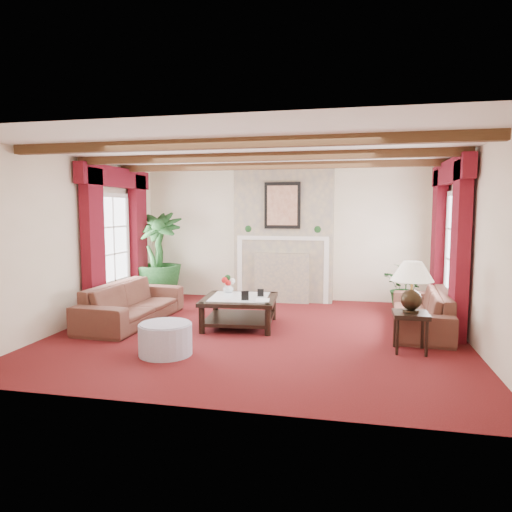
% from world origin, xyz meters
% --- Properties ---
extents(floor, '(6.00, 6.00, 0.00)m').
position_xyz_m(floor, '(0.00, 0.00, 0.00)').
color(floor, '#3F0B0B').
rests_on(floor, ground).
extents(ceiling, '(6.00, 6.00, 0.00)m').
position_xyz_m(ceiling, '(0.00, 0.00, 2.70)').
color(ceiling, white).
rests_on(ceiling, floor).
extents(back_wall, '(6.00, 0.02, 2.70)m').
position_xyz_m(back_wall, '(0.00, 2.75, 1.35)').
color(back_wall, beige).
rests_on(back_wall, ground).
extents(left_wall, '(0.02, 5.50, 2.70)m').
position_xyz_m(left_wall, '(-3.00, 0.00, 1.35)').
color(left_wall, beige).
rests_on(left_wall, ground).
extents(right_wall, '(0.02, 5.50, 2.70)m').
position_xyz_m(right_wall, '(3.00, 0.00, 1.35)').
color(right_wall, beige).
rests_on(right_wall, ground).
extents(ceiling_beams, '(6.00, 3.00, 0.12)m').
position_xyz_m(ceiling_beams, '(0.00, 0.00, 2.64)').
color(ceiling_beams, '#3B2312').
rests_on(ceiling_beams, ceiling).
extents(fireplace, '(2.00, 0.52, 2.70)m').
position_xyz_m(fireplace, '(0.00, 2.55, 2.70)').
color(fireplace, tan).
rests_on(fireplace, ground).
extents(french_door_left, '(0.10, 1.10, 2.16)m').
position_xyz_m(french_door_left, '(-2.97, 1.00, 2.13)').
color(french_door_left, white).
rests_on(french_door_left, ground).
extents(french_door_right, '(0.10, 1.10, 2.16)m').
position_xyz_m(french_door_right, '(2.97, 1.00, 2.13)').
color(french_door_right, white).
rests_on(french_door_right, ground).
extents(curtains_left, '(0.20, 2.40, 2.55)m').
position_xyz_m(curtains_left, '(-2.86, 1.00, 2.55)').
color(curtains_left, '#4F0A17').
rests_on(curtains_left, ground).
extents(curtains_right, '(0.20, 2.40, 2.55)m').
position_xyz_m(curtains_right, '(2.86, 1.00, 2.55)').
color(curtains_right, '#4F0A17').
rests_on(curtains_right, ground).
extents(sofa_left, '(2.29, 0.84, 0.87)m').
position_xyz_m(sofa_left, '(-2.19, 0.19, 0.44)').
color(sofa_left, '#380F16').
rests_on(sofa_left, ground).
extents(sofa_right, '(2.21, 0.97, 0.82)m').
position_xyz_m(sofa_right, '(2.44, 0.68, 0.41)').
color(sofa_right, '#380F16').
rests_on(sofa_right, ground).
extents(potted_palm, '(1.04, 1.82, 1.01)m').
position_xyz_m(potted_palm, '(-2.54, 2.01, 0.51)').
color(potted_palm, black).
rests_on(potted_palm, ground).
extents(small_plant, '(1.68, 1.68, 0.70)m').
position_xyz_m(small_plant, '(2.38, 1.98, 0.35)').
color(small_plant, black).
rests_on(small_plant, ground).
extents(coffee_table, '(1.24, 1.24, 0.47)m').
position_xyz_m(coffee_table, '(-0.38, 0.30, 0.23)').
color(coffee_table, black).
rests_on(coffee_table, ground).
extents(side_table, '(0.51, 0.51, 0.53)m').
position_xyz_m(side_table, '(2.14, -0.53, 0.26)').
color(side_table, black).
rests_on(side_table, ground).
extents(ottoman, '(0.69, 0.69, 0.40)m').
position_xyz_m(ottoman, '(-0.97, -1.30, 0.20)').
color(ottoman, '#9795A9').
rests_on(ottoman, ground).
extents(table_lamp, '(0.55, 0.55, 0.69)m').
position_xyz_m(table_lamp, '(2.14, -0.53, 0.87)').
color(table_lamp, black).
rests_on(table_lamp, side_table).
extents(flower_vase, '(0.27, 0.28, 0.17)m').
position_xyz_m(flower_vase, '(-0.66, 0.63, 0.56)').
color(flower_vase, silver).
rests_on(flower_vase, coffee_table).
extents(book, '(0.22, 0.08, 0.29)m').
position_xyz_m(book, '(-0.06, 0.04, 0.61)').
color(book, black).
rests_on(book, coffee_table).
extents(photo_frame_a, '(0.12, 0.05, 0.16)m').
position_xyz_m(photo_frame_a, '(-0.23, 0.04, 0.55)').
color(photo_frame_a, black).
rests_on(photo_frame_a, coffee_table).
extents(photo_frame_b, '(0.11, 0.04, 0.13)m').
position_xyz_m(photo_frame_b, '(-0.05, 0.37, 0.54)').
color(photo_frame_b, black).
rests_on(photo_frame_b, coffee_table).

